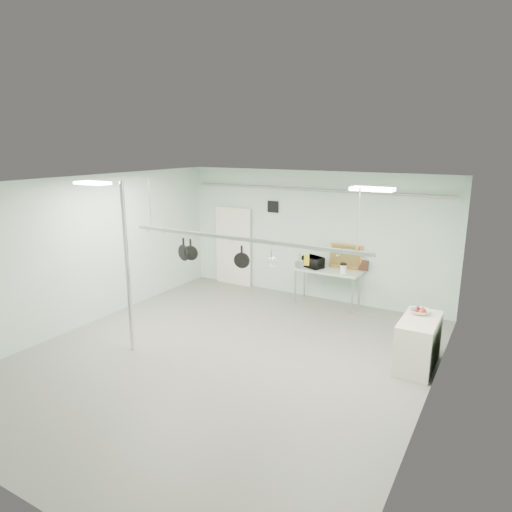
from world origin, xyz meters
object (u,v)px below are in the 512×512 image
Objects in this scene: skillet_left at (184,249)px; pot_rack at (241,237)px; prep_table at (328,272)px; fruit_bowl at (419,311)px; coffee_canister at (343,269)px; side_cabinet at (418,343)px; chrome_pole at (127,269)px; microwave at (313,262)px; skillet_mid at (191,250)px; skillet_right at (242,257)px.

pot_rack is at bearing 13.32° from skillet_left.
prep_table is 3.16m from fruit_bowl.
side_cabinet is at bearing -44.44° from coffee_canister.
skillet_left is (0.60, 0.90, 0.27)m from chrome_pole.
skillet_left reaches higher than coffee_canister.
chrome_pole is 1.12m from skillet_left.
coffee_canister reaches higher than side_cabinet.
microwave is 2.64× the size of coffee_canister.
side_cabinet is 2.88× the size of skillet_mid.
pot_rack is 1.18m from skillet_mid.
coffee_canister reaches higher than fruit_bowl.
skillet_mid is 1.03× the size of skillet_right.
side_cabinet is at bearing -40.79° from prep_table.
chrome_pole is 2.67× the size of side_cabinet.
coffee_canister is (-2.13, 2.09, 0.55)m from side_cabinet.
microwave is (1.94, 4.15, -0.56)m from chrome_pole.
prep_table is at bearing -150.36° from microwave.
skillet_left is (-4.18, -1.35, 0.93)m from fruit_bowl.
chrome_pole reaches higher than skillet_right.
skillet_mid is at bearing 180.00° from pot_rack.
chrome_pole is 4.95m from coffee_canister.
prep_table is 3.95× the size of skillet_right.
microwave is at bearing 146.13° from fruit_bowl.
skillet_left is at bearing 90.21° from microwave.
skillet_right is (-2.94, -1.10, 1.43)m from side_cabinet.
pot_rack is 3.43m from fruit_bowl.
fruit_bowl is (2.48, -1.95, 0.11)m from prep_table.
prep_table is 4.72× the size of fruit_bowl.
prep_table is at bearing 83.09° from pot_rack.
skillet_mid reaches higher than side_cabinet.
prep_table is 8.60× the size of coffee_canister.
fruit_bowl is (4.78, 2.25, -0.66)m from chrome_pole.
coffee_canister is 3.41m from skillet_right.
fruit_bowl is at bearing -41.81° from coffee_canister.
side_cabinet is at bearing 2.33° from skillet_right.
chrome_pole reaches higher than skillet_mid.
side_cabinet is 3.67m from microwave.
prep_table is at bearing 165.22° from coffee_canister.
pot_rack reaches higher than skillet_right.
side_cabinet is at bearing 166.05° from microwave.
chrome_pole is 2.13m from skillet_right.
microwave is (-2.91, 2.15, 0.59)m from side_cabinet.
microwave reaches higher than side_cabinet.
coffee_canister is (0.82, 3.19, -1.23)m from pot_rack.
skillet_right reaches higher than side_cabinet.
fruit_bowl is at bearing 6.93° from skillet_right.
skillet_left is at bearing -117.25° from prep_table.
microwave is at bearing 143.51° from side_cabinet.
microwave is (-0.36, -0.05, 0.21)m from prep_table.
side_cabinet is 2.96× the size of skillet_right.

